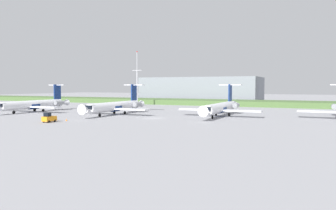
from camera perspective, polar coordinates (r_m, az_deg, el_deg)
ground_plane at (r=113.16m, az=4.39°, el=-0.96°), size 500.00×500.00×0.00m
grass_berm at (r=148.01m, az=9.30°, el=0.43°), size 320.00×20.00×2.20m
regional_jet_nearest at (r=115.09m, az=-22.24°, el=0.14°), size 22.81×31.00×9.00m
regional_jet_second at (r=98.19m, az=-9.04°, el=-0.16°), size 22.81×31.00×9.00m
regional_jet_third at (r=92.31m, az=9.20°, el=-0.38°), size 22.81×31.00×9.00m
antenna_mast at (r=137.48m, az=-5.40°, el=3.76°), size 4.40×0.50×22.94m
distant_hangar at (r=179.18m, az=5.84°, el=2.69°), size 62.44×28.47×13.07m
baggage_tug at (r=80.92m, az=-20.02°, el=-2.14°), size 1.72×3.20×2.30m
safety_cone_front_marker at (r=85.73m, az=-18.93°, el=-2.32°), size 0.44×0.44×0.55m
safety_cone_mid_marker at (r=82.91m, az=-17.28°, el=-2.47°), size 0.44×0.44×0.55m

